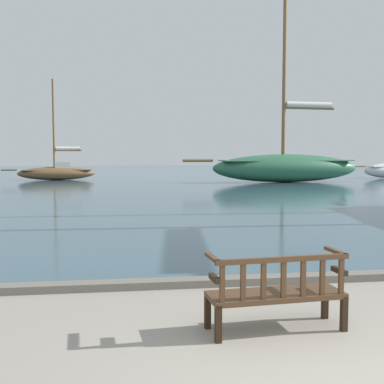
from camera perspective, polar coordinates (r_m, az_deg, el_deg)
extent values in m
cube|color=#385666|center=(47.58, -5.49, 2.01)|extent=(100.00, 80.00, 0.08)
cube|color=slate|center=(7.87, 7.35, -10.31)|extent=(40.00, 0.30, 0.12)
cube|color=black|center=(5.88, 1.86, -13.91)|extent=(0.08, 0.08, 0.42)
cube|color=black|center=(6.43, 15.47, -12.46)|extent=(0.08, 0.08, 0.42)
cube|color=black|center=(5.47, 3.12, -15.35)|extent=(0.08, 0.08, 0.42)
cube|color=black|center=(6.06, 17.56, -13.57)|extent=(0.08, 0.08, 0.42)
cube|color=#4C331E|center=(5.85, 9.86, -11.91)|extent=(1.64, 0.66, 0.06)
cube|color=#4C331E|center=(5.54, 10.83, -7.84)|extent=(1.60, 0.20, 0.06)
cube|color=#4C331E|center=(5.35, 3.60, -10.80)|extent=(0.06, 0.04, 0.41)
cube|color=#4C331E|center=(5.43, 6.07, -10.61)|extent=(0.06, 0.04, 0.41)
cube|color=#4C331E|center=(5.51, 8.47, -10.41)|extent=(0.06, 0.04, 0.41)
cube|color=#4C331E|center=(5.60, 10.79, -10.19)|extent=(0.06, 0.04, 0.41)
cube|color=#4C331E|center=(5.70, 13.03, -9.97)|extent=(0.06, 0.04, 0.41)
cube|color=#4C331E|center=(5.80, 15.19, -9.74)|extent=(0.06, 0.04, 0.41)
cube|color=#4C331E|center=(5.92, 17.26, -9.51)|extent=(0.06, 0.04, 0.41)
cube|color=black|center=(5.45, 2.69, -10.19)|extent=(0.09, 0.30, 0.06)
cube|color=#4C331E|center=(5.49, 2.44, -7.79)|extent=(0.10, 0.47, 0.04)
cube|color=black|center=(6.05, 17.05, -8.92)|extent=(0.09, 0.30, 0.06)
cube|color=#4C331E|center=(6.08, 16.67, -6.77)|extent=(0.10, 0.47, 0.04)
ellipsoid|color=brown|center=(38.86, -15.74, 2.14)|extent=(6.04, 2.55, 1.04)
cube|color=#997A5B|center=(38.85, -15.75, 2.56)|extent=(5.28, 2.02, 0.08)
cube|color=beige|center=(38.84, -15.11, 3.06)|extent=(1.28, 1.11, 0.58)
cylinder|color=brown|center=(38.90, -16.08, 7.72)|extent=(0.17, 0.17, 6.92)
cylinder|color=brown|center=(38.85, -14.50, 4.81)|extent=(2.05, 0.42, 0.14)
cylinder|color=silver|center=(38.85, -14.50, 5.02)|extent=(1.87, 0.53, 0.28)
cylinder|color=brown|center=(38.99, -20.88, 2.47)|extent=(1.13, 0.29, 0.14)
ellipsoid|color=#2D6647|center=(35.19, 11.13, 2.79)|extent=(11.18, 3.64, 2.01)
cube|color=#5B9375|center=(35.18, 11.14, 3.69)|extent=(9.81, 2.85, 0.08)
cylinder|color=brown|center=(35.69, 10.90, 15.16)|extent=(0.27, 0.27, 14.11)
cylinder|color=brown|center=(36.04, 13.69, 9.66)|extent=(3.88, 0.55, 0.21)
cylinder|color=silver|center=(36.06, 13.69, 10.00)|extent=(3.52, 0.73, 0.43)
cylinder|color=brown|center=(33.05, 0.70, 3.76)|extent=(2.12, 0.40, 0.21)
cylinder|color=brown|center=(41.39, 19.21, 2.90)|extent=(1.23, 0.49, 0.13)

